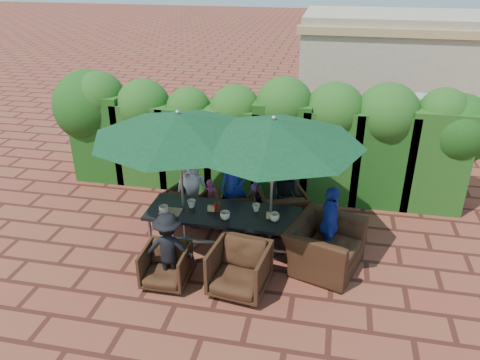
% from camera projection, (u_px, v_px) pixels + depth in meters
% --- Properties ---
extents(ground, '(80.00, 80.00, 0.00)m').
position_uv_depth(ground, '(236.00, 246.00, 8.21)').
color(ground, brown).
rests_on(ground, ground).
extents(dining_table, '(2.56, 0.90, 0.75)m').
position_uv_depth(dining_table, '(223.00, 216.00, 7.81)').
color(dining_table, black).
rests_on(dining_table, ground).
extents(umbrella_left, '(2.80, 2.80, 2.46)m').
position_uv_depth(umbrella_left, '(178.00, 125.00, 7.31)').
color(umbrella_left, gray).
rests_on(umbrella_left, ground).
extents(umbrella_right, '(2.83, 2.83, 2.46)m').
position_uv_depth(umbrella_right, '(273.00, 131.00, 7.06)').
color(umbrella_right, gray).
rests_on(umbrella_right, ground).
extents(chair_far_left, '(0.85, 0.82, 0.71)m').
position_uv_depth(chair_far_left, '(189.00, 201.00, 8.95)').
color(chair_far_left, black).
rests_on(chair_far_left, ground).
extents(chair_far_mid, '(0.83, 0.80, 0.71)m').
position_uv_depth(chair_far_mid, '(236.00, 206.00, 8.78)').
color(chair_far_mid, black).
rests_on(chair_far_mid, ground).
extents(chair_far_right, '(1.05, 1.02, 0.84)m').
position_uv_depth(chair_far_right, '(282.00, 207.00, 8.60)').
color(chair_far_right, black).
rests_on(chair_far_right, ground).
extents(chair_near_left, '(0.68, 0.64, 0.70)m').
position_uv_depth(chair_near_left, '(166.00, 264.00, 7.15)').
color(chair_near_left, black).
rests_on(chair_near_left, ground).
extents(chair_near_right, '(0.92, 0.87, 0.84)m').
position_uv_depth(chair_near_right, '(239.00, 267.00, 6.96)').
color(chair_near_right, black).
rests_on(chair_near_right, ground).
extents(chair_end_right, '(1.11, 1.38, 1.04)m').
position_uv_depth(chair_end_right, '(325.00, 239.00, 7.47)').
color(chair_end_right, black).
rests_on(chair_end_right, ground).
extents(adult_far_left, '(0.65, 0.45, 1.22)m').
position_uv_depth(adult_far_left, '(192.00, 188.00, 8.90)').
color(adult_far_left, silver).
rests_on(adult_far_left, ground).
extents(adult_far_mid, '(0.60, 0.54, 1.42)m').
position_uv_depth(adult_far_mid, '(234.00, 187.00, 8.69)').
color(adult_far_mid, navy).
rests_on(adult_far_mid, ground).
extents(adult_far_right, '(0.72, 0.55, 1.31)m').
position_uv_depth(adult_far_right, '(285.00, 197.00, 8.45)').
color(adult_far_right, black).
rests_on(adult_far_right, ground).
extents(adult_near_left, '(0.80, 0.44, 1.19)m').
position_uv_depth(adult_near_left, '(169.00, 249.00, 7.10)').
color(adult_near_left, black).
rests_on(adult_near_left, ground).
extents(adult_end_right, '(0.45, 0.82, 1.37)m').
position_uv_depth(adult_end_right, '(329.00, 226.00, 7.53)').
color(adult_end_right, navy).
rests_on(adult_end_right, ground).
extents(child_left, '(0.33, 0.29, 0.80)m').
position_uv_depth(child_left, '(211.00, 199.00, 8.92)').
color(child_left, '#C4457A').
rests_on(child_left, ground).
extents(child_right, '(0.40, 0.37, 0.89)m').
position_uv_depth(child_right, '(256.00, 199.00, 8.86)').
color(child_right, '#75479A').
rests_on(child_right, ground).
extents(pedestrian_a, '(1.56, 0.91, 1.58)m').
position_uv_depth(pedestrian_a, '(335.00, 129.00, 11.34)').
color(pedestrian_a, '#248323').
rests_on(pedestrian_a, ground).
extents(pedestrian_b, '(0.90, 0.66, 1.70)m').
position_uv_depth(pedestrian_b, '(372.00, 127.00, 11.27)').
color(pedestrian_b, '#C4457A').
rests_on(pedestrian_b, ground).
extents(pedestrian_c, '(1.24, 0.73, 1.82)m').
position_uv_depth(pedestrian_c, '(415.00, 131.00, 10.86)').
color(pedestrian_c, gray).
rests_on(pedestrian_c, ground).
extents(cup_a, '(0.16, 0.16, 0.13)m').
position_uv_depth(cup_a, '(164.00, 209.00, 7.74)').
color(cup_a, beige).
rests_on(cup_a, dining_table).
extents(cup_b, '(0.14, 0.14, 0.13)m').
position_uv_depth(cup_b, '(192.00, 204.00, 7.91)').
color(cup_b, beige).
rests_on(cup_b, dining_table).
extents(cup_c, '(0.17, 0.17, 0.13)m').
position_uv_depth(cup_c, '(225.00, 215.00, 7.56)').
color(cup_c, beige).
rests_on(cup_c, dining_table).
extents(cup_d, '(0.13, 0.13, 0.12)m').
position_uv_depth(cup_d, '(256.00, 208.00, 7.80)').
color(cup_d, beige).
rests_on(cup_d, dining_table).
extents(cup_e, '(0.16, 0.16, 0.13)m').
position_uv_depth(cup_e, '(274.00, 217.00, 7.51)').
color(cup_e, beige).
rests_on(cup_e, dining_table).
extents(ketchup_bottle, '(0.04, 0.04, 0.17)m').
position_uv_depth(ketchup_bottle, '(215.00, 207.00, 7.77)').
color(ketchup_bottle, '#B20C0A').
rests_on(ketchup_bottle, dining_table).
extents(sauce_bottle, '(0.04, 0.04, 0.17)m').
position_uv_depth(sauce_bottle, '(219.00, 207.00, 7.77)').
color(sauce_bottle, '#4C230C').
rests_on(sauce_bottle, dining_table).
extents(serving_tray, '(0.35, 0.25, 0.02)m').
position_uv_depth(serving_tray, '(171.00, 211.00, 7.79)').
color(serving_tray, '#9C6D4B').
rests_on(serving_tray, dining_table).
extents(number_block_left, '(0.12, 0.06, 0.10)m').
position_uv_depth(number_block_left, '(211.00, 208.00, 7.80)').
color(number_block_left, tan).
rests_on(number_block_left, dining_table).
extents(number_block_right, '(0.12, 0.06, 0.10)m').
position_uv_depth(number_block_right, '(270.00, 216.00, 7.58)').
color(number_block_right, tan).
rests_on(number_block_right, dining_table).
extents(hedge_wall, '(9.10, 1.60, 2.48)m').
position_uv_depth(hedge_wall, '(254.00, 129.00, 9.68)').
color(hedge_wall, black).
rests_on(hedge_wall, ground).
extents(building, '(6.20, 3.08, 3.20)m').
position_uv_depth(building, '(411.00, 74.00, 13.03)').
color(building, '#BEAA8E').
rests_on(building, ground).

